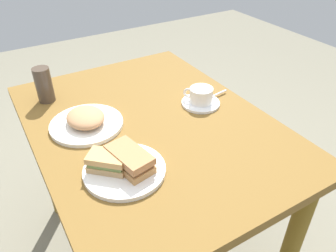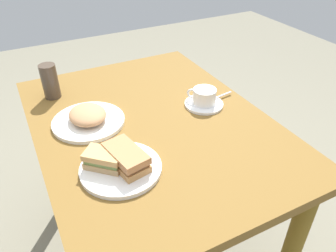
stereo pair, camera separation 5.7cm
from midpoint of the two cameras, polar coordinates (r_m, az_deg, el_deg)
ground_plane at (r=1.70m, az=-3.28°, el=-20.12°), size 6.00×6.00×0.00m
dining_table at (r=1.25m, az=-4.20°, el=-3.81°), size 1.07×0.80×0.73m
sandwich_plate at (r=0.98m, az=-9.18°, el=-7.58°), size 0.24×0.24×0.01m
sandwich_front at (r=0.96m, az=-8.33°, el=-5.72°), size 0.16×0.11×0.05m
sandwich_back at (r=0.97m, az=-12.05°, el=-6.09°), size 0.12×0.13×0.05m
coffee_saucer at (r=1.28m, az=4.41°, el=3.96°), size 0.15×0.15×0.01m
coffee_cup at (r=1.26m, az=4.42°, el=5.39°), size 0.10×0.09×0.06m
spoon at (r=1.33m, az=6.92°, el=5.35°), size 0.03×0.10×0.01m
side_plate at (r=1.19m, az=-15.21°, el=0.28°), size 0.25×0.25×0.01m
side_food_pile at (r=1.18m, az=-15.42°, el=1.44°), size 0.15×0.13×0.04m
drinking_glass at (r=1.37m, az=-21.80°, el=6.62°), size 0.06×0.06×0.14m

